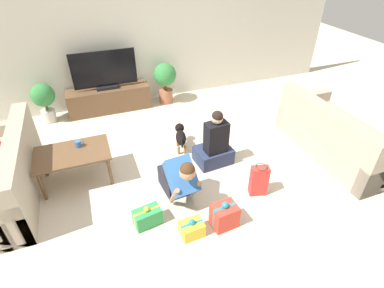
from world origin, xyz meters
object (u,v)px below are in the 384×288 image
coffee_table (73,156)px  mug (78,144)px  dog (181,136)px  person_sitting (214,145)px  gift_box_a (192,229)px  tv (105,72)px  potted_plant_back_right (165,79)px  potted_plant_back_left (44,99)px  tv_console (109,99)px  person_kneeling (179,178)px  gift_bag_a (259,180)px  gift_box_b (224,216)px  gift_box_c (147,217)px  sofa_right (337,137)px

coffee_table → mug: size_ratio=8.13×
dog → person_sitting: bearing=136.3°
gift_box_a → tv: bearing=97.8°
potted_plant_back_right → mug: 2.47m
coffee_table → potted_plant_back_left: size_ratio=1.33×
tv_console → person_kneeling: 2.80m
person_kneeling → mug: 1.47m
tv_console → gift_bag_a: 3.39m
potted_plant_back_left → person_kneeling: 3.15m
gift_box_b → mug: size_ratio=3.05×
gift_bag_a → mug: bearing=150.1°
gift_bag_a → dog: bearing=114.9°
tv → mug: (-0.61, -1.82, -0.26)m
person_kneeling → gift_box_c: 0.61m
coffee_table → tv: tv is taller
potted_plant_back_left → dog: (2.01, -1.64, -0.23)m
dog → gift_bag_a: (0.63, -1.35, -0.01)m
tv → gift_box_a: size_ratio=4.23×
sofa_right → coffee_table: size_ratio=2.00×
mug → person_kneeling: bearing=-39.7°
gift_box_c → mug: size_ratio=2.90×
tv → dog: tv is taller
sofa_right → potted_plant_back_left: bearing=58.4°
sofa_right → coffee_table: sofa_right is taller
gift_box_b → potted_plant_back_right: bearing=85.6°
sofa_right → coffee_table: 3.89m
tv → gift_box_a: 3.47m
sofa_right → gift_box_c: sofa_right is taller
person_sitting → gift_box_c: bearing=28.9°
tv_console → gift_box_b: bearing=-75.6°
person_sitting → gift_box_a: bearing=51.0°
potted_plant_back_left → gift_box_a: 3.69m
mug → sofa_right: bearing=-12.7°
coffee_table → tv_console: coffee_table is taller
coffee_table → gift_bag_a: size_ratio=2.12×
potted_plant_back_right → person_sitting: person_sitting is taller
sofa_right → mug: size_ratio=16.29×
gift_bag_a → mug: size_ratio=3.84×
gift_box_b → gift_bag_a: gift_bag_a is taller
person_sitting → mug: 1.90m
potted_plant_back_left → gift_box_b: potted_plant_back_left is taller
person_sitting → tv_console: bearing=-65.7°
coffee_table → gift_box_a: bearing=-50.9°
gift_box_c → person_kneeling: bearing=30.3°
sofa_right → gift_box_c: size_ratio=5.62×
potted_plant_back_right → gift_box_b: potted_plant_back_right is taller
sofa_right → dog: (-2.22, 0.96, -0.07)m
person_sitting → dog: person_sitting is taller
sofa_right → potted_plant_back_right: 3.28m
coffee_table → potted_plant_back_right: 2.62m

